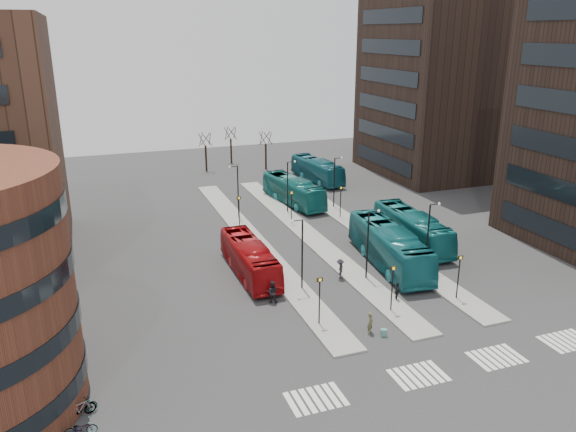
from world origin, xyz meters
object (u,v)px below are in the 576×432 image
object	(u,v)px
teal_bus_a	(389,246)
traveller	(370,323)
commuter_a	(272,292)
commuter_c	(340,269)
commuter_b	(397,292)
bicycle_near	(81,428)
bicycle_far	(80,407)
teal_bus_d	(317,170)
teal_bus_b	(293,191)
bicycle_mid	(80,409)
suitcase	(384,333)
red_bus	(250,258)
teal_bus_c	(412,228)

from	to	relation	value
teal_bus_a	traveller	world-z (taller)	teal_bus_a
commuter_a	commuter_c	xyz separation A→B (m)	(7.01, 2.30, -0.02)
commuter_b	bicycle_near	bearing A→B (deg)	128.77
teal_bus_a	bicycle_far	size ratio (longest dim) A/B	7.13
bicycle_near	commuter_a	bearing A→B (deg)	-48.94
teal_bus_d	bicycle_far	bearing A→B (deg)	-132.86
teal_bus_b	traveller	world-z (taller)	teal_bus_b
bicycle_near	bicycle_mid	bearing A→B (deg)	3.40
suitcase	teal_bus_d	bearing A→B (deg)	92.79
teal_bus_d	commuter_c	bearing A→B (deg)	-115.28
teal_bus_a	bicycle_near	size ratio (longest dim) A/B	7.82
teal_bus_a	teal_bus_d	xyz separation A→B (m)	(5.69, 30.44, -0.24)
teal_bus_d	commuter_c	size ratio (longest dim) A/B	6.47
teal_bus_b	commuter_b	bearing A→B (deg)	-101.80
teal_bus_b	bicycle_far	distance (m)	42.63
red_bus	bicycle_near	distance (m)	22.33
teal_bus_b	traveller	xyz separation A→B (m)	(-5.99, -31.65, -0.83)
suitcase	teal_bus_c	size ratio (longest dim) A/B	0.04
teal_bus_c	commuter_a	world-z (taller)	teal_bus_c
suitcase	bicycle_far	distance (m)	20.37
suitcase	bicycle_mid	xyz separation A→B (m)	(-20.29, -2.01, 0.28)
traveller	bicycle_near	bearing A→B (deg)	149.41
bicycle_near	bicycle_mid	xyz separation A→B (m)	(0.00, 1.55, 0.10)
suitcase	bicycle_near	bearing A→B (deg)	-150.68
teal_bus_a	bicycle_mid	distance (m)	30.08
suitcase	traveller	xyz separation A→B (m)	(-0.72, 0.69, 0.55)
teal_bus_c	suitcase	bearing A→B (deg)	-124.83
red_bus	teal_bus_a	bearing A→B (deg)	-10.75
red_bus	commuter_a	world-z (taller)	red_bus
teal_bus_b	commuter_b	world-z (taller)	teal_bus_b
bicycle_near	red_bus	bearing A→B (deg)	-36.74
commuter_c	commuter_b	bearing A→B (deg)	49.87
suitcase	bicycle_near	xyz separation A→B (m)	(-20.29, -3.55, 0.18)
suitcase	commuter_b	world-z (taller)	commuter_b
red_bus	bicycle_far	xyz separation A→B (m)	(-14.38, -15.27, -1.05)
suitcase	traveller	size ratio (longest dim) A/B	0.33
commuter_b	bicycle_far	distance (m)	24.77
teal_bus_c	commuter_b	xyz separation A→B (m)	(-7.88, -10.56, -0.90)
teal_bus_c	teal_bus_d	size ratio (longest dim) A/B	1.05
commuter_b	bicycle_mid	xyz separation A→B (m)	(-23.97, -6.48, -0.24)
commuter_a	commuter_b	size ratio (longest dim) A/B	1.16
traveller	commuter_c	xyz separation A→B (m)	(1.95, 9.26, 0.08)
red_bus	commuter_c	xyz separation A→B (m)	(7.15, -3.56, -0.65)
bicycle_near	bicycle_mid	size ratio (longest dim) A/B	0.94
red_bus	teal_bus_b	xyz separation A→B (m)	(11.18, 18.83, 0.11)
teal_bus_b	teal_bus_c	bearing A→B (deg)	-78.57
red_bus	commuter_c	distance (m)	8.01
teal_bus_c	commuter_c	size ratio (longest dim) A/B	6.78
teal_bus_d	bicycle_far	size ratio (longest dim) A/B	6.21
teal_bus_b	commuter_a	size ratio (longest dim) A/B	6.48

